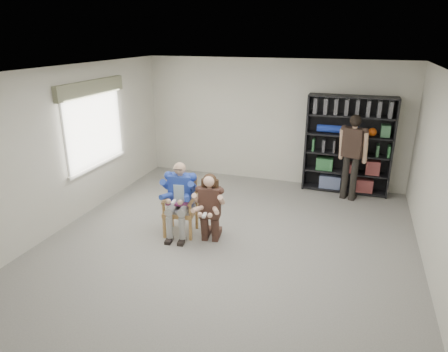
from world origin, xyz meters
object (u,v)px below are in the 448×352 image
(seated_man, at_px, (180,199))
(standing_man, at_px, (351,158))
(bookshelf, at_px, (348,145))
(armchair, at_px, (180,207))
(kneeling_woman, at_px, (209,209))

(seated_man, distance_m, standing_man, 3.70)
(seated_man, xyz_separation_m, bookshelf, (2.60, 2.95, 0.40))
(armchair, height_order, kneeling_woman, kneeling_woman)
(armchair, distance_m, bookshelf, 3.97)
(seated_man, xyz_separation_m, kneeling_woman, (0.58, -0.12, -0.05))
(armchair, height_order, standing_man, standing_man)
(standing_man, bearing_deg, seated_man, -117.88)
(armchair, distance_m, kneeling_woman, 0.60)
(armchair, xyz_separation_m, bookshelf, (2.60, 2.95, 0.55))
(standing_man, bearing_deg, kneeling_woman, -109.67)
(armchair, bearing_deg, bookshelf, 40.54)
(seated_man, bearing_deg, bookshelf, 40.54)
(kneeling_woman, distance_m, standing_man, 3.40)
(seated_man, distance_m, kneeling_woman, 0.59)
(seated_man, distance_m, bookshelf, 3.95)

